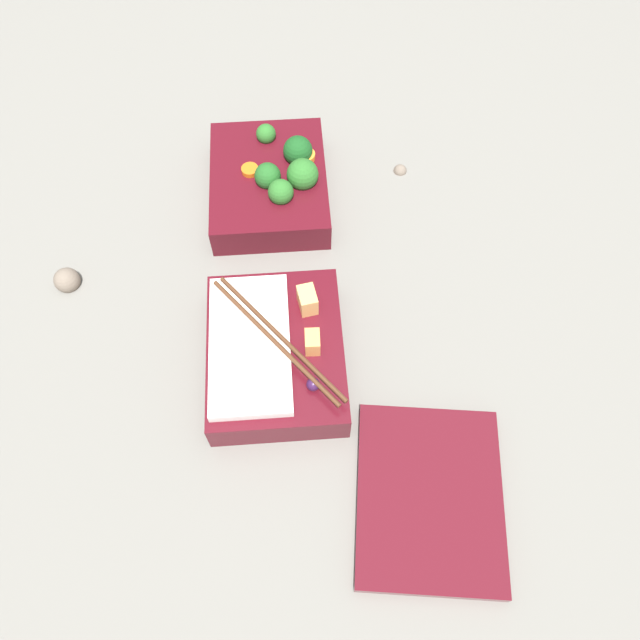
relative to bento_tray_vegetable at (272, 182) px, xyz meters
The scene contains 6 objects.
ground_plane 0.12m from the bento_tray_vegetable, ahead, with size 3.00×3.00×0.00m, color slate.
bento_tray_vegetable is the anchor object (origin of this frame).
bento_tray_rice 0.25m from the bento_tray_vegetable, ahead, with size 0.19×0.15×0.07m.
bento_lid 0.44m from the bento_tray_vegetable, 19.17° to the left, with size 0.19×0.15×0.01m, color #510F19.
pebble_0 0.18m from the bento_tray_vegetable, 100.02° to the left, with size 0.02×0.02×0.02m, color #7A6B5B.
pebble_1 0.29m from the bento_tray_vegetable, 64.31° to the right, with size 0.03×0.03×0.03m, color #7A6B5B.
Camera 1 is at (0.45, 0.03, 0.65)m, focal length 35.00 mm.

